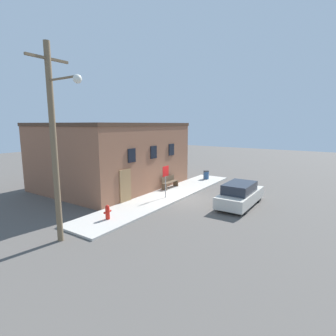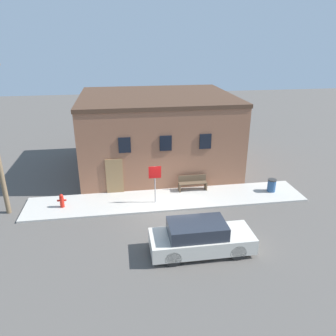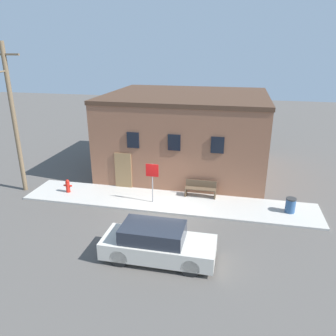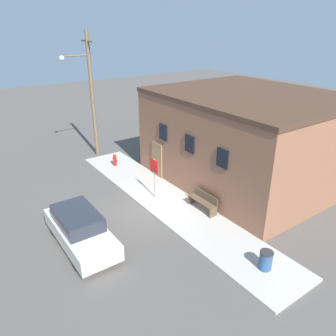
{
  "view_description": "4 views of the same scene",
  "coord_description": "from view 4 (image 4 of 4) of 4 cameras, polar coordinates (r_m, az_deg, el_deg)",
  "views": [
    {
      "loc": [
        -14.91,
        -8.66,
        5.04
      ],
      "look_at": [
        0.03,
        1.32,
        2.0
      ],
      "focal_mm": 28.0,
      "sensor_mm": 36.0,
      "label": 1
    },
    {
      "loc": [
        -2.51,
        -15.17,
        8.72
      ],
      "look_at": [
        0.03,
        1.32,
        2.0
      ],
      "focal_mm": 35.0,
      "sensor_mm": 36.0,
      "label": 2
    },
    {
      "loc": [
        3.4,
        -14.27,
        7.92
      ],
      "look_at": [
        0.03,
        1.32,
        2.0
      ],
      "focal_mm": 35.0,
      "sensor_mm": 36.0,
      "label": 3
    },
    {
      "loc": [
        12.14,
        -7.24,
        8.57
      ],
      "look_at": [
        0.03,
        1.32,
        2.0
      ],
      "focal_mm": 35.0,
      "sensor_mm": 36.0,
      "label": 4
    }
  ],
  "objects": [
    {
      "name": "utility_pole",
      "position": [
        22.71,
        -13.39,
        12.73
      ],
      "size": [
        1.8,
        2.01,
        8.21
      ],
      "color": "brown",
      "rests_on": "ground"
    },
    {
      "name": "sidewalk",
      "position": [
        17.12,
        -0.05,
        -5.93
      ],
      "size": [
        15.75,
        2.65,
        0.11
      ],
      "color": "#BCB7AD",
      "rests_on": "ground"
    },
    {
      "name": "trash_bin",
      "position": [
        13.17,
        16.65,
        -15.12
      ],
      "size": [
        0.51,
        0.51,
        0.76
      ],
      "color": "#2D517F",
      "rests_on": "sidewalk"
    },
    {
      "name": "bench",
      "position": [
        16.26,
        6.13,
        -5.75
      ],
      "size": [
        1.69,
        0.44,
        0.9
      ],
      "color": "brown",
      "rests_on": "sidewalk"
    },
    {
      "name": "brick_building",
      "position": [
        19.48,
        13.55,
        5.24
      ],
      "size": [
        10.17,
        8.52,
        5.11
      ],
      "color": "#8E5B42",
      "rests_on": "ground"
    },
    {
      "name": "stop_sign",
      "position": [
        16.8,
        -2.4,
        -0.57
      ],
      "size": [
        0.68,
        0.06,
        2.16
      ],
      "color": "gray",
      "rests_on": "sidewalk"
    },
    {
      "name": "fire_hydrant",
      "position": [
        21.41,
        -9.23,
        1.41
      ],
      "size": [
        0.48,
        0.23,
        0.77
      ],
      "color": "red",
      "rests_on": "sidewalk"
    },
    {
      "name": "parked_car",
      "position": [
        14.37,
        -15.1,
        -10.23
      ],
      "size": [
        4.43,
        1.71,
        1.47
      ],
      "color": "black",
      "rests_on": "ground"
    },
    {
      "name": "ground_plane",
      "position": [
        16.53,
        -3.84,
        -7.4
      ],
      "size": [
        80.0,
        80.0,
        0.0
      ],
      "primitive_type": "plane",
      "color": "#56514C"
    }
  ]
}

